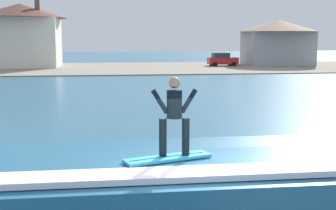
% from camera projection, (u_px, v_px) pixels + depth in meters
% --- Properties ---
extents(wave_crest, '(9.41, 4.28, 1.22)m').
position_uv_depth(wave_crest, '(198.00, 181.00, 10.19)').
color(wave_crest, '#256286').
rests_on(wave_crest, ground_plane).
extents(surfboard, '(1.91, 1.02, 0.06)m').
position_uv_depth(surfboard, '(168.00, 158.00, 9.54)').
color(surfboard, '#33A5CC').
rests_on(surfboard, wave_crest).
extents(surfer, '(0.97, 0.32, 1.66)m').
position_uv_depth(surfer, '(174.00, 112.00, 9.49)').
color(surfer, black).
rests_on(surfer, surfboard).
extents(shoreline_bank, '(120.00, 24.43, 0.11)m').
position_uv_depth(shoreline_bank, '(120.00, 68.00, 58.70)').
color(shoreline_bank, gray).
rests_on(shoreline_bank, ground_plane).
extents(car_near_shore, '(4.39, 2.19, 1.86)m').
position_uv_depth(car_near_shore, '(8.00, 61.00, 57.16)').
color(car_near_shore, black).
rests_on(car_near_shore, ground_plane).
extents(car_far_shore, '(3.98, 2.22, 1.86)m').
position_uv_depth(car_far_shore, '(222.00, 60.00, 62.17)').
color(car_far_shore, red).
rests_on(car_far_shore, ground_plane).
extents(house_with_chimney, '(11.96, 11.96, 8.73)m').
position_uv_depth(house_with_chimney, '(21.00, 32.00, 59.68)').
color(house_with_chimney, silver).
rests_on(house_with_chimney, ground_plane).
extents(house_gabled_white, '(11.12, 11.12, 6.35)m').
position_uv_depth(house_gabled_white, '(278.00, 39.00, 64.20)').
color(house_gabled_white, '#9EA3AD').
rests_on(house_gabled_white, ground_plane).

